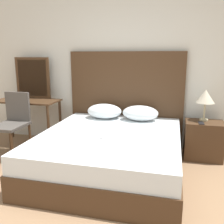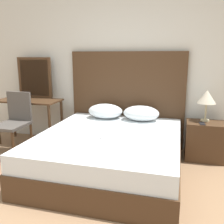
{
  "view_description": "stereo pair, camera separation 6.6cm",
  "coord_description": "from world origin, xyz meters",
  "px_view_note": "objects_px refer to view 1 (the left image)",
  "views": [
    {
      "loc": [
        0.78,
        -1.37,
        1.44
      ],
      "look_at": [
        0.05,
        1.58,
        0.75
      ],
      "focal_mm": 40.0,
      "sensor_mm": 36.0,
      "label": 1
    },
    {
      "loc": [
        0.84,
        -1.36,
        1.44
      ],
      "look_at": [
        0.05,
        1.58,
        0.75
      ],
      "focal_mm": 40.0,
      "sensor_mm": 36.0,
      "label": 2
    }
  ],
  "objects_px": {
    "vanity_desk": "(27,108)",
    "nightstand": "(203,140)",
    "chair": "(13,120)",
    "phone_on_nightstand": "(201,123)",
    "phone_on_bed": "(106,137)",
    "table_lamp": "(206,97)",
    "bed": "(110,152)"
  },
  "relations": [
    {
      "from": "phone_on_bed",
      "to": "nightstand",
      "type": "relative_size",
      "value": 0.3
    },
    {
      "from": "bed",
      "to": "phone_on_bed",
      "type": "relative_size",
      "value": 11.82
    },
    {
      "from": "vanity_desk",
      "to": "nightstand",
      "type": "bearing_deg",
      "value": 0.51
    },
    {
      "from": "nightstand",
      "to": "phone_on_nightstand",
      "type": "relative_size",
      "value": 3.49
    },
    {
      "from": "bed",
      "to": "chair",
      "type": "relative_size",
      "value": 2.13
    },
    {
      "from": "nightstand",
      "to": "chair",
      "type": "bearing_deg",
      "value": -169.91
    },
    {
      "from": "nightstand",
      "to": "chair",
      "type": "height_order",
      "value": "chair"
    },
    {
      "from": "phone_on_nightstand",
      "to": "phone_on_bed",
      "type": "bearing_deg",
      "value": -145.67
    },
    {
      "from": "bed",
      "to": "vanity_desk",
      "type": "bearing_deg",
      "value": 156.79
    },
    {
      "from": "bed",
      "to": "table_lamp",
      "type": "xyz_separation_m",
      "value": [
        1.17,
        0.77,
        0.63
      ]
    },
    {
      "from": "table_lamp",
      "to": "vanity_desk",
      "type": "xyz_separation_m",
      "value": [
        -2.73,
        -0.1,
        -0.27
      ]
    },
    {
      "from": "bed",
      "to": "table_lamp",
      "type": "relative_size",
      "value": 4.43
    },
    {
      "from": "nightstand",
      "to": "chair",
      "type": "xyz_separation_m",
      "value": [
        -2.7,
        -0.48,
        0.25
      ]
    },
    {
      "from": "bed",
      "to": "nightstand",
      "type": "relative_size",
      "value": 3.6
    },
    {
      "from": "table_lamp",
      "to": "phone_on_nightstand",
      "type": "xyz_separation_m",
      "value": [
        -0.05,
        -0.17,
        -0.33
      ]
    },
    {
      "from": "bed",
      "to": "phone_on_nightstand",
      "type": "xyz_separation_m",
      "value": [
        1.12,
        0.6,
        0.3
      ]
    },
    {
      "from": "bed",
      "to": "phone_on_bed",
      "type": "height_order",
      "value": "phone_on_bed"
    },
    {
      "from": "bed",
      "to": "table_lamp",
      "type": "distance_m",
      "value": 1.54
    },
    {
      "from": "phone_on_bed",
      "to": "table_lamp",
      "type": "bearing_deg",
      "value": 38.62
    },
    {
      "from": "phone_on_bed",
      "to": "table_lamp",
      "type": "relative_size",
      "value": 0.37
    },
    {
      "from": "phone_on_nightstand",
      "to": "table_lamp",
      "type": "bearing_deg",
      "value": 74.11
    },
    {
      "from": "table_lamp",
      "to": "phone_on_nightstand",
      "type": "bearing_deg",
      "value": -105.89
    },
    {
      "from": "nightstand",
      "to": "table_lamp",
      "type": "height_order",
      "value": "table_lamp"
    },
    {
      "from": "phone_on_bed",
      "to": "nightstand",
      "type": "xyz_separation_m",
      "value": [
        1.19,
        0.86,
        -0.23
      ]
    },
    {
      "from": "phone_on_nightstand",
      "to": "chair",
      "type": "distance_m",
      "value": 2.67
    },
    {
      "from": "bed",
      "to": "nightstand",
      "type": "bearing_deg",
      "value": 30.47
    },
    {
      "from": "phone_on_bed",
      "to": "table_lamp",
      "type": "distance_m",
      "value": 1.55
    },
    {
      "from": "phone_on_bed",
      "to": "nightstand",
      "type": "bearing_deg",
      "value": 36.07
    },
    {
      "from": "bed",
      "to": "phone_on_nightstand",
      "type": "bearing_deg",
      "value": 28.15
    },
    {
      "from": "nightstand",
      "to": "table_lamp",
      "type": "distance_m",
      "value": 0.61
    },
    {
      "from": "chair",
      "to": "phone_on_bed",
      "type": "bearing_deg",
      "value": -14.22
    },
    {
      "from": "table_lamp",
      "to": "chair",
      "type": "bearing_deg",
      "value": -168.33
    }
  ]
}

